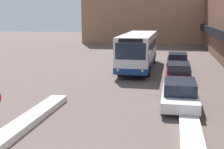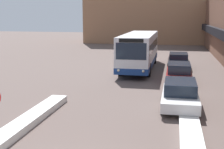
{
  "view_description": "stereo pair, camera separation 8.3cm",
  "coord_description": "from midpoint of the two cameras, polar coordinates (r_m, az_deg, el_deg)",
  "views": [
    {
      "loc": [
        2.75,
        -7.57,
        4.88
      ],
      "look_at": [
        -0.18,
        7.36,
        1.98
      ],
      "focal_mm": 50.0,
      "sensor_mm": 36.0,
      "label": 1
    },
    {
      "loc": [
        2.83,
        -7.55,
        4.88
      ],
      "look_at": [
        -0.18,
        7.36,
        1.98
      ],
      "focal_mm": 50.0,
      "sensor_mm": 36.0,
      "label": 2
    }
  ],
  "objects": [
    {
      "name": "building_backdrop_far",
      "position": [
        56.82,
        8.48,
        12.2
      ],
      "size": [
        26.0,
        8.0,
        12.74
      ],
      "color": "#996B4C",
      "rests_on": "ground_plane"
    },
    {
      "name": "parked_car_back",
      "position": [
        29.74,
        11.8,
        2.52
      ],
      "size": [
        1.92,
        4.69,
        1.4
      ],
      "color": "black",
      "rests_on": "ground_plane"
    },
    {
      "name": "city_bus",
      "position": [
        28.59,
        4.83,
        4.52
      ],
      "size": [
        2.62,
        11.42,
        3.23
      ],
      "color": "silver",
      "rests_on": "ground_plane"
    },
    {
      "name": "parked_car_front",
      "position": [
        17.27,
        12.16,
        -3.42
      ],
      "size": [
        1.93,
        4.73,
        1.4
      ],
      "color": "silver",
      "rests_on": "ground_plane"
    },
    {
      "name": "snow_bank_left",
      "position": [
        13.89,
        -17.3,
        -9.57
      ],
      "size": [
        0.9,
        10.28,
        0.32
      ],
      "color": "silver",
      "rests_on": "ground_plane"
    },
    {
      "name": "parked_car_middle",
      "position": [
        23.35,
        11.94,
        0.3
      ],
      "size": [
        1.84,
        4.77,
        1.42
      ],
      "color": "maroon",
      "rests_on": "ground_plane"
    }
  ]
}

